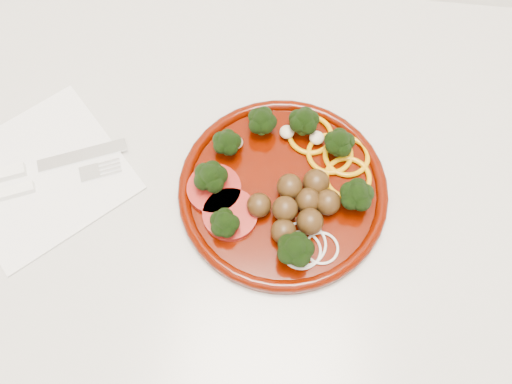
# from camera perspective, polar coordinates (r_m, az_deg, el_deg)

# --- Properties ---
(counter) EXTENTS (2.40, 0.60, 0.90)m
(counter) POSITION_cam_1_polar(r_m,az_deg,el_deg) (1.10, -4.95, -8.59)
(counter) COLOR white
(counter) RESTS_ON ground
(plate) EXTENTS (0.24, 0.24, 0.05)m
(plate) POSITION_cam_1_polar(r_m,az_deg,el_deg) (0.65, 2.73, 0.52)
(plate) COLOR #3F0900
(plate) RESTS_ON counter
(napkin) EXTENTS (0.25, 0.25, 0.00)m
(napkin) POSITION_cam_1_polar(r_m,az_deg,el_deg) (0.72, -20.62, 1.66)
(napkin) COLOR white
(napkin) RESTS_ON counter
(knife) EXTENTS (0.19, 0.09, 0.01)m
(knife) POSITION_cam_1_polar(r_m,az_deg,el_deg) (0.72, -22.50, 2.02)
(knife) COLOR silver
(knife) RESTS_ON napkin
(fork) EXTENTS (0.17, 0.08, 0.01)m
(fork) POSITION_cam_1_polar(r_m,az_deg,el_deg) (0.71, -22.49, 0.18)
(fork) COLOR white
(fork) RESTS_ON napkin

